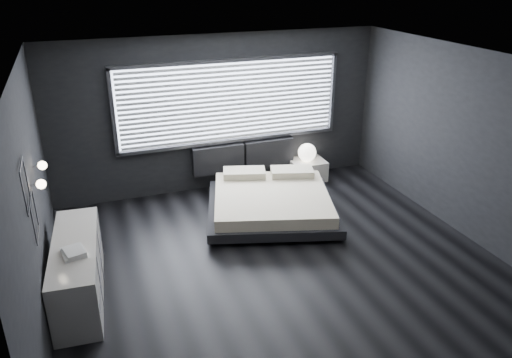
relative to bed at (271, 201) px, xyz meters
name	(u,v)px	position (x,y,z in m)	size (l,w,h in m)	color
room	(278,168)	(-0.44, -1.29, 1.15)	(6.04, 6.00, 2.80)	black
window	(231,102)	(-0.24, 1.41, 1.36)	(4.14, 0.09, 1.52)	white
headboard	(244,156)	(-0.01, 1.35, 0.32)	(1.96, 0.16, 0.52)	black
sconce_near	(41,184)	(-3.32, -1.24, 1.35)	(0.18, 0.11, 0.11)	silver
sconce_far	(42,165)	(-3.32, -0.64, 1.35)	(0.18, 0.11, 0.11)	silver
wall_art_upper	(25,186)	(-3.41, -1.84, 1.60)	(0.01, 0.48, 0.48)	#47474C
wall_art_lower	(34,216)	(-3.41, -1.59, 1.13)	(0.01, 0.48, 0.48)	#47474C
bed	(271,201)	(0.00, 0.00, 0.00)	(2.57, 2.50, 0.54)	black
nightstand	(307,170)	(1.22, 1.17, -0.06)	(0.66, 0.55, 0.38)	silver
orb_lamp	(307,152)	(1.19, 1.15, 0.31)	(0.35, 0.35, 0.35)	white
dresser	(78,270)	(-3.08, -1.20, 0.13)	(0.68, 1.94, 0.76)	silver
book_stack	(74,252)	(-3.09, -1.47, 0.54)	(0.30, 0.37, 0.07)	silver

